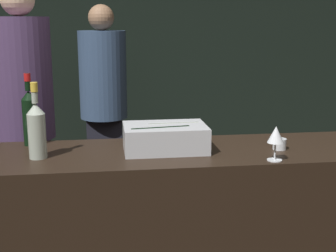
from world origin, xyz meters
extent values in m
cube|color=black|center=(0.00, 2.75, 1.40)|extent=(6.40, 0.06, 2.80)
cube|color=black|center=(0.00, 0.28, 0.48)|extent=(2.44, 0.57, 0.96)
cube|color=#B7BABF|center=(-0.02, 0.30, 1.02)|extent=(0.41, 0.27, 0.13)
cylinder|color=black|center=(-0.04, 0.26, 1.06)|extent=(0.29, 0.10, 0.07)
cylinder|color=#9EA899|center=(0.03, 0.34, 1.06)|extent=(0.26, 0.08, 0.07)
cylinder|color=silver|center=(0.46, 0.06, 0.96)|extent=(0.07, 0.07, 0.00)
cylinder|color=silver|center=(0.46, 0.06, 1.00)|extent=(0.01, 0.01, 0.08)
cone|color=silver|center=(0.46, 0.06, 1.08)|extent=(0.08, 0.08, 0.08)
cylinder|color=silver|center=(0.55, 0.24, 0.99)|extent=(0.07, 0.07, 0.06)
sphere|color=#EFB256|center=(0.55, 0.24, 0.99)|extent=(0.03, 0.03, 0.03)
cylinder|color=black|center=(-0.69, 0.50, 1.08)|extent=(0.07, 0.07, 0.24)
cone|color=black|center=(-0.69, 0.50, 1.22)|extent=(0.07, 0.07, 0.04)
cylinder|color=black|center=(-0.69, 0.50, 1.29)|extent=(0.03, 0.03, 0.09)
cylinder|color=red|center=(-0.69, 0.50, 1.31)|extent=(0.03, 0.03, 0.04)
cylinder|color=#9EA899|center=(-0.62, 0.25, 1.07)|extent=(0.08, 0.08, 0.21)
cone|color=#9EA899|center=(-0.62, 0.25, 1.20)|extent=(0.08, 0.08, 0.05)
cylinder|color=#9EA899|center=(-0.62, 0.25, 1.27)|extent=(0.03, 0.03, 0.10)
cylinder|color=gold|center=(-0.62, 0.25, 1.30)|extent=(0.03, 0.03, 0.04)
cube|color=black|center=(-0.82, 1.12, 0.42)|extent=(0.28, 0.20, 0.85)
cylinder|color=#473356|center=(-0.82, 1.12, 1.23)|extent=(0.37, 0.37, 0.77)
cube|color=black|center=(-0.32, 2.00, 0.39)|extent=(0.29, 0.22, 0.79)
cylinder|color=#334766|center=(-0.32, 2.00, 1.15)|extent=(0.39, 0.39, 0.72)
sphere|color=#997051|center=(-0.32, 2.00, 1.61)|extent=(0.21, 0.21, 0.21)
camera|label=1|loc=(-0.30, -1.92, 1.59)|focal=50.00mm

